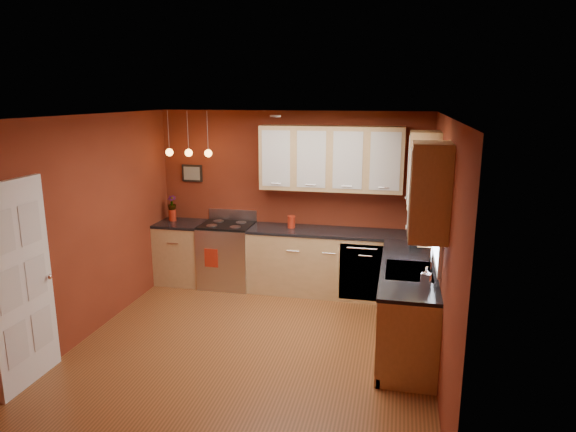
% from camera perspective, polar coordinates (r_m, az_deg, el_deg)
% --- Properties ---
extents(floor, '(4.20, 4.20, 0.00)m').
position_cam_1_polar(floor, '(6.10, -3.84, -14.18)').
color(floor, brown).
rests_on(floor, ground).
extents(ceiling, '(4.00, 4.20, 0.02)m').
position_cam_1_polar(ceiling, '(5.42, -4.27, 11.01)').
color(ceiling, beige).
rests_on(ceiling, wall_back).
extents(wall_back, '(4.00, 0.02, 2.60)m').
position_cam_1_polar(wall_back, '(7.61, 0.40, 1.81)').
color(wall_back, maroon).
rests_on(wall_back, floor).
extents(wall_front, '(4.00, 0.02, 2.60)m').
position_cam_1_polar(wall_front, '(3.77, -13.20, -10.69)').
color(wall_front, maroon).
rests_on(wall_front, floor).
extents(wall_left, '(0.02, 4.20, 2.60)m').
position_cam_1_polar(wall_left, '(6.47, -21.31, -1.16)').
color(wall_left, maroon).
rests_on(wall_left, floor).
extents(wall_right, '(0.02, 4.20, 2.60)m').
position_cam_1_polar(wall_right, '(5.43, 16.70, -3.46)').
color(wall_right, maroon).
rests_on(wall_right, floor).
extents(base_cabinets_back_left, '(0.70, 0.60, 0.90)m').
position_cam_1_polar(base_cabinets_back_left, '(8.04, -11.67, -4.08)').
color(base_cabinets_back_left, tan).
rests_on(base_cabinets_back_left, floor).
extents(base_cabinets_back_right, '(2.54, 0.60, 0.90)m').
position_cam_1_polar(base_cabinets_back_right, '(7.43, 5.45, -5.33)').
color(base_cabinets_back_right, tan).
rests_on(base_cabinets_back_right, floor).
extents(base_cabinets_right, '(0.60, 2.10, 0.90)m').
position_cam_1_polar(base_cabinets_right, '(6.12, 13.04, -9.78)').
color(base_cabinets_right, tan).
rests_on(base_cabinets_right, floor).
extents(counter_back_left, '(0.70, 0.62, 0.04)m').
position_cam_1_polar(counter_back_left, '(7.92, -11.82, -0.83)').
color(counter_back_left, black).
rests_on(counter_back_left, base_cabinets_back_left).
extents(counter_back_right, '(2.54, 0.62, 0.04)m').
position_cam_1_polar(counter_back_right, '(7.29, 5.53, -1.82)').
color(counter_back_right, black).
rests_on(counter_back_right, base_cabinets_back_right).
extents(counter_right, '(0.62, 2.10, 0.04)m').
position_cam_1_polar(counter_right, '(5.95, 13.27, -5.61)').
color(counter_right, black).
rests_on(counter_right, base_cabinets_right).
extents(gas_range, '(0.76, 0.64, 1.11)m').
position_cam_1_polar(gas_range, '(7.77, -6.74, -4.27)').
color(gas_range, silver).
rests_on(gas_range, floor).
extents(dishwasher_front, '(0.60, 0.02, 0.80)m').
position_cam_1_polar(dishwasher_front, '(7.12, 8.13, -6.23)').
color(dishwasher_front, silver).
rests_on(dishwasher_front, base_cabinets_back_right).
extents(sink, '(0.50, 0.70, 0.33)m').
position_cam_1_polar(sink, '(5.81, 13.31, -6.13)').
color(sink, gray).
rests_on(sink, counter_right).
extents(window, '(0.06, 1.02, 1.22)m').
position_cam_1_polar(window, '(5.62, 16.50, 1.21)').
color(window, white).
rests_on(window, wall_right).
extents(door_left_wall, '(0.12, 0.82, 2.05)m').
position_cam_1_polar(door_left_wall, '(5.61, -27.55, -6.84)').
color(door_left_wall, white).
rests_on(door_left_wall, floor).
extents(upper_cabinets_back, '(2.00, 0.35, 0.90)m').
position_cam_1_polar(upper_cabinets_back, '(7.23, 4.81, 6.39)').
color(upper_cabinets_back, tan).
rests_on(upper_cabinets_back, wall_back).
extents(upper_cabinets_right, '(0.35, 1.95, 0.90)m').
position_cam_1_polar(upper_cabinets_right, '(5.59, 15.13, 3.96)').
color(upper_cabinets_right, tan).
rests_on(upper_cabinets_right, wall_right).
extents(wall_picture, '(0.32, 0.03, 0.26)m').
position_cam_1_polar(wall_picture, '(7.99, -10.60, 4.69)').
color(wall_picture, black).
rests_on(wall_picture, wall_back).
extents(pendant_lights, '(0.71, 0.11, 0.66)m').
position_cam_1_polar(pendant_lights, '(7.60, -10.98, 6.97)').
color(pendant_lights, gray).
rests_on(pendant_lights, ceiling).
extents(red_canister, '(0.12, 0.12, 0.18)m').
position_cam_1_polar(red_canister, '(7.41, 0.38, -0.64)').
color(red_canister, '#9E2311').
rests_on(red_canister, counter_back_right).
extents(red_vase, '(0.11, 0.11, 0.17)m').
position_cam_1_polar(red_vase, '(8.02, -12.72, 0.09)').
color(red_vase, '#9E2311').
rests_on(red_vase, counter_back_left).
extents(flowers, '(0.16, 0.16, 0.23)m').
position_cam_1_polar(flowers, '(7.98, -12.78, 1.38)').
color(flowers, '#9E2311').
rests_on(flowers, red_vase).
extents(coffee_maker, '(0.18, 0.18, 0.24)m').
position_cam_1_polar(coffee_maker, '(7.21, 14.04, -1.27)').
color(coffee_maker, black).
rests_on(coffee_maker, counter_back_right).
extents(soap_pump, '(0.12, 0.12, 0.20)m').
position_cam_1_polar(soap_pump, '(5.34, 15.08, -6.53)').
color(soap_pump, white).
rests_on(soap_pump, counter_right).
extents(dish_towel, '(0.20, 0.01, 0.27)m').
position_cam_1_polar(dish_towel, '(7.51, -8.54, -4.64)').
color(dish_towel, '#9E2311').
rests_on(dish_towel, gas_range).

